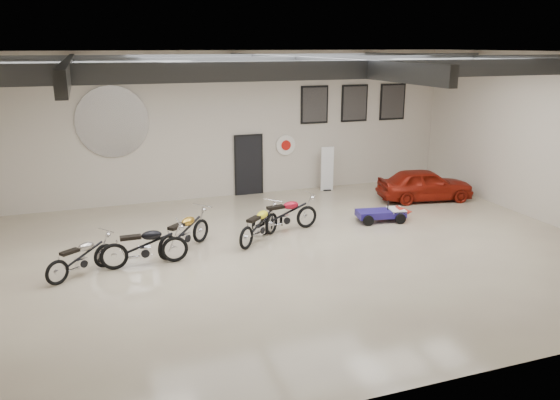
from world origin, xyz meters
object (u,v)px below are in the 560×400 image
object	(u,v)px
motorcycle_black	(144,245)
motorcycle_yellow	(259,224)
banner_stand	(327,168)
motorcycle_red	(285,214)
vintage_car	(425,184)
motorcycle_gold	(184,231)
motorcycle_silver	(81,257)
go_kart	(386,211)

from	to	relation	value
motorcycle_black	motorcycle_yellow	xyz separation A→B (m)	(3.12, 0.71, -0.03)
banner_stand	motorcycle_yellow	bearing A→B (deg)	-124.71
banner_stand	motorcycle_black	size ratio (longest dim) A/B	0.83
motorcycle_red	vintage_car	size ratio (longest dim) A/B	0.63
motorcycle_yellow	motorcycle_black	bearing A→B (deg)	150.71
motorcycle_gold	motorcycle_yellow	xyz separation A→B (m)	(2.04, 0.00, -0.02)
motorcycle_yellow	motorcycle_red	xyz separation A→B (m)	(0.94, 0.53, 0.03)
motorcycle_silver	motorcycle_yellow	world-z (taller)	motorcycle_yellow
motorcycle_black	motorcycle_red	xyz separation A→B (m)	(4.06, 1.24, -0.00)
motorcycle_silver	go_kart	xyz separation A→B (m)	(8.72, 1.25, -0.14)
banner_stand	vintage_car	bearing A→B (deg)	-33.37
motorcycle_gold	vintage_car	distance (m)	8.89
motorcycle_silver	vintage_car	world-z (taller)	vintage_car
motorcycle_silver	motorcycle_red	distance (m)	5.67
motorcycle_black	motorcycle_silver	bearing A→B (deg)	-176.04
motorcycle_red	banner_stand	bearing A→B (deg)	43.11
motorcycle_black	motorcycle_yellow	world-z (taller)	motorcycle_black
banner_stand	vintage_car	xyz separation A→B (m)	(2.65, -2.30, -0.30)
motorcycle_gold	motorcycle_yellow	distance (m)	2.04
go_kart	banner_stand	bearing A→B (deg)	101.93
motorcycle_gold	vintage_car	size ratio (longest dim) A/B	0.62
motorcycle_yellow	go_kart	xyz separation A→B (m)	(4.15, 0.44, -0.17)
banner_stand	motorcycle_gold	distance (m)	7.43
motorcycle_red	go_kart	distance (m)	3.22
motorcycle_black	vintage_car	xyz separation A→B (m)	(9.73, 2.76, 0.02)
motorcycle_silver	motorcycle_black	world-z (taller)	motorcycle_black
motorcycle_silver	motorcycle_gold	bearing A→B (deg)	-17.05
motorcycle_silver	motorcycle_gold	distance (m)	2.66
banner_stand	motorcycle_black	world-z (taller)	banner_stand
motorcycle_yellow	motorcycle_red	size ratio (longest dim) A/B	0.94
go_kart	motorcycle_yellow	bearing A→B (deg)	-164.73
motorcycle_gold	go_kart	bearing A→B (deg)	-38.24
motorcycle_silver	go_kart	distance (m)	8.81
banner_stand	motorcycle_yellow	size ratio (longest dim) A/B	0.89
motorcycle_silver	motorcycle_red	bearing A→B (deg)	-21.03
banner_stand	motorcycle_red	bearing A→B (deg)	-120.77
banner_stand	motorcycle_gold	world-z (taller)	banner_stand
motorcycle_red	vintage_car	xyz separation A→B (m)	(5.68, 1.52, 0.02)
banner_stand	motorcycle_silver	world-z (taller)	banner_stand
banner_stand	motorcycle_gold	size ratio (longest dim) A/B	0.85
banner_stand	motorcycle_black	bearing A→B (deg)	-136.82
motorcycle_gold	motorcycle_yellow	bearing A→B (deg)	-42.22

